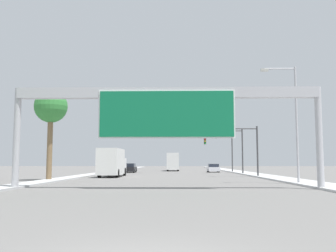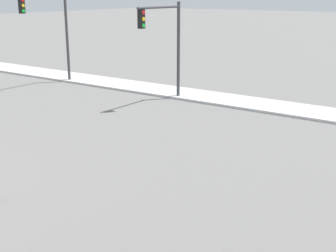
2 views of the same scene
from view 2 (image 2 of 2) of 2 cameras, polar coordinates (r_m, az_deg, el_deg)
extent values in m
cylinder|color=#3D3D3F|center=(29.61, 1.28, 9.13)|extent=(0.20, 0.20, 6.00)
cylinder|color=#3D3D3F|center=(27.78, -1.07, 14.26)|extent=(3.99, 0.14, 0.14)
cube|color=black|center=(26.47, -3.27, 12.90)|extent=(0.35, 0.28, 1.05)
cylinder|color=red|center=(26.36, -3.00, 13.65)|extent=(0.22, 0.04, 0.22)
cylinder|color=yellow|center=(26.37, -2.99, 12.89)|extent=(0.22, 0.04, 0.22)
cylinder|color=green|center=(26.39, -2.98, 12.14)|extent=(0.22, 0.04, 0.22)
cylinder|color=#3D3D3F|center=(36.11, -12.20, 10.48)|extent=(0.20, 0.20, 6.57)
cube|color=black|center=(33.49, -17.42, 13.85)|extent=(0.35, 0.28, 1.05)
cylinder|color=red|center=(33.36, -17.29, 14.46)|extent=(0.22, 0.04, 0.22)
cylinder|color=yellow|center=(33.36, -17.24, 13.86)|extent=(0.22, 0.04, 0.22)
cylinder|color=green|center=(33.37, -17.19, 13.26)|extent=(0.22, 0.04, 0.22)
camera|label=1|loc=(32.02, 94.96, -10.40)|focal=40.00mm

